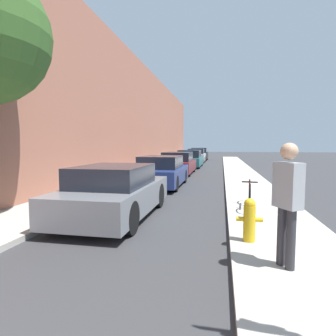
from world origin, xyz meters
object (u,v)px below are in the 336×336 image
at_px(fire_hydrant, 249,219).
at_px(bicycle, 250,194).
at_px(parked_car_maroon, 178,164).
at_px(parked_car_silver, 196,156).
at_px(parked_car_navy, 162,172).
at_px(parked_car_grey, 116,192).
at_px(parked_car_black, 199,154).
at_px(pedestrian, 288,196).
at_px(parked_car_teal, 190,159).

bearing_deg(fire_hydrant, bicycle, 84.50).
relative_size(parked_car_maroon, parked_car_silver, 1.14).
relative_size(parked_car_navy, bicycle, 2.39).
bearing_deg(fire_hydrant, parked_car_grey, 154.08).
distance_m(parked_car_black, pedestrian, 29.18).
xyz_separation_m(parked_car_silver, bicycle, (3.33, -20.63, -0.20)).
relative_size(parked_car_maroon, pedestrian, 2.61).
bearing_deg(pedestrian, parked_car_maroon, 164.54).
height_order(parked_car_teal, pedestrian, pedestrian).
distance_m(fire_hydrant, bicycle, 2.75).
height_order(parked_car_grey, bicycle, parked_car_grey).
distance_m(parked_car_teal, bicycle, 15.28).
distance_m(parked_car_black, bicycle, 25.47).
height_order(parked_car_grey, parked_car_maroon, parked_car_maroon).
xyz_separation_m(parked_car_silver, parked_car_black, (-0.06, 4.61, 0.03)).
relative_size(pedestrian, bicycle, 0.99).
relative_size(parked_car_silver, parked_car_black, 1.01).
relative_size(parked_car_navy, pedestrian, 2.41).
height_order(pedestrian, bicycle, pedestrian).
relative_size(parked_car_navy, parked_car_silver, 1.05).
xyz_separation_m(parked_car_navy, parked_car_teal, (-0.00, 10.88, 0.02)).
height_order(parked_car_maroon, parked_car_black, parked_car_black).
bearing_deg(parked_car_black, pedestrian, -83.06).
xyz_separation_m(parked_car_silver, pedestrian, (3.46, -24.35, 0.43)).
relative_size(parked_car_navy, parked_car_maroon, 0.92).
distance_m(parked_car_silver, parked_car_black, 4.61).
height_order(parked_car_black, bicycle, parked_car_black).
relative_size(parked_car_silver, fire_hydrant, 5.17).
xyz_separation_m(parked_car_maroon, parked_car_black, (0.05, 15.90, 0.06)).
bearing_deg(parked_car_navy, pedestrian, -65.92).
bearing_deg(parked_car_grey, parked_car_silver, 89.92).
height_order(parked_car_grey, fire_hydrant, parked_car_grey).
relative_size(parked_car_grey, parked_car_teal, 0.88).
bearing_deg(pedestrian, parked_car_grey, -156.13).
bearing_deg(pedestrian, parked_car_silver, 157.32).
distance_m(parked_car_teal, pedestrian, 18.95).
height_order(parked_car_maroon, bicycle, parked_car_maroon).
height_order(parked_car_navy, parked_car_maroon, parked_car_maroon).
height_order(parked_car_navy, parked_car_black, parked_car_black).
bearing_deg(parked_car_silver, bicycle, -80.83).
distance_m(parked_car_navy, bicycle, 5.24).
relative_size(parked_car_maroon, fire_hydrant, 5.89).
distance_m(parked_car_navy, parked_car_black, 21.21).
relative_size(parked_car_grey, parked_car_black, 1.05).
relative_size(parked_car_navy, parked_car_teal, 0.89).
height_order(fire_hydrant, pedestrian, pedestrian).
bearing_deg(parked_car_silver, parked_car_maroon, -90.58).
relative_size(parked_car_silver, bicycle, 2.27).
distance_m(parked_car_grey, parked_car_maroon, 10.58).
bearing_deg(parked_car_grey, bicycle, 20.17).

